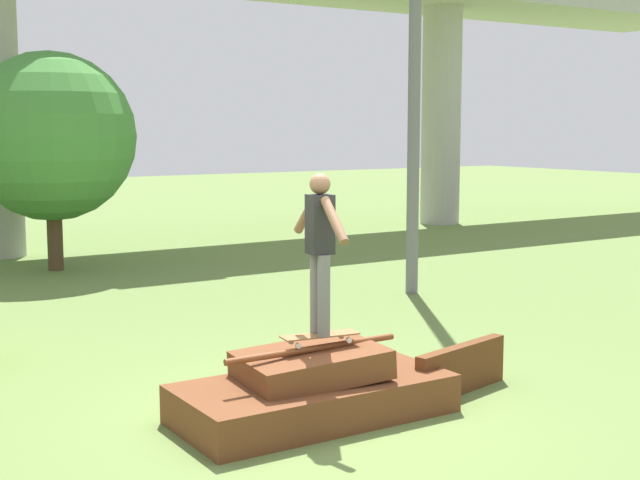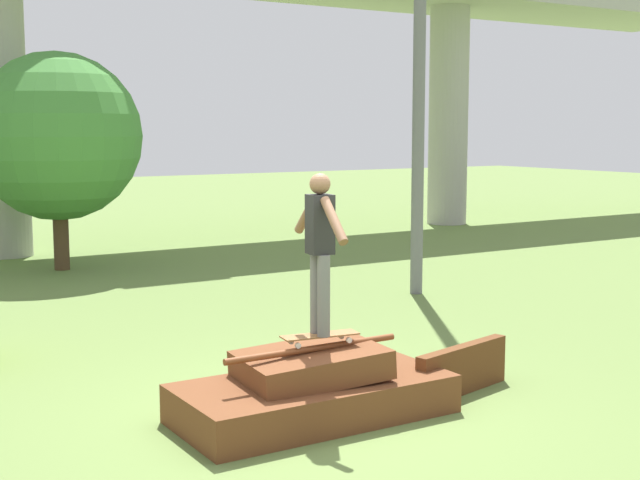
{
  "view_description": "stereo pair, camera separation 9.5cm",
  "coord_description": "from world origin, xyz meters",
  "views": [
    {
      "loc": [
        -4.33,
        -6.88,
        2.73
      ],
      "look_at": [
        0.09,
        0.03,
        1.68
      ],
      "focal_mm": 50.0,
      "sensor_mm": 36.0,
      "label": 1
    },
    {
      "loc": [
        -4.25,
        -6.93,
        2.73
      ],
      "look_at": [
        0.09,
        0.03,
        1.68
      ],
      "focal_mm": 50.0,
      "sensor_mm": 36.0,
      "label": 2
    }
  ],
  "objects": [
    {
      "name": "tree_behind_left",
      "position": [
        0.49,
        10.04,
        2.54
      ],
      "size": [
        3.19,
        3.19,
        4.14
      ],
      "color": "#4C3823",
      "rests_on": "ground_plane"
    },
    {
      "name": "skater",
      "position": [
        0.09,
        0.03,
        1.65
      ],
      "size": [
        0.25,
        1.1,
        1.52
      ],
      "color": "slate",
      "rests_on": "skateboard"
    },
    {
      "name": "scrap_plank_loose",
      "position": [
        1.71,
        -0.15,
        0.25
      ],
      "size": [
        1.38,
        0.45,
        0.5
      ],
      "color": "#5B3319",
      "rests_on": "ground_plane"
    },
    {
      "name": "utility_pole",
      "position": [
        4.74,
        4.49,
        4.34
      ],
      "size": [
        1.3,
        0.2,
        8.44
      ],
      "color": "slate",
      "rests_on": "ground_plane"
    },
    {
      "name": "skateboard",
      "position": [
        0.09,
        0.03,
        0.77
      ],
      "size": [
        0.77,
        0.31,
        0.09
      ],
      "color": "brown",
      "rests_on": "scrap_pile"
    },
    {
      "name": "ground_plane",
      "position": [
        0.0,
        0.0,
        0.0
      ],
      "size": [
        80.0,
        80.0,
        0.0
      ],
      "primitive_type": "plane",
      "color": "olive"
    },
    {
      "name": "scrap_pile",
      "position": [
        0.0,
        0.01,
        0.26
      ],
      "size": [
        2.59,
        1.25,
        0.69
      ],
      "color": "brown",
      "rests_on": "ground_plane"
    }
  ]
}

